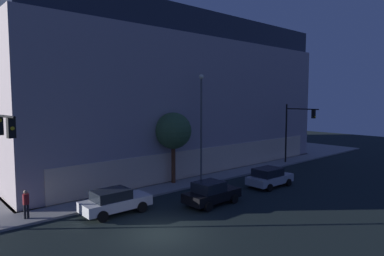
{
  "coord_description": "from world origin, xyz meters",
  "views": [
    {
      "loc": [
        -10.47,
        -14.52,
        7.33
      ],
      "look_at": [
        4.17,
        2.14,
        5.4
      ],
      "focal_mm": 31.57,
      "sensor_mm": 36.0,
      "label": 1
    }
  ],
  "objects_px": {
    "car_white": "(115,201)",
    "car_black": "(211,193)",
    "traffic_light_far_corner": "(295,125)",
    "sidewalk_tree": "(173,131)",
    "car_silver": "(269,177)",
    "street_lamp_sidewalk": "(201,115)",
    "modern_building": "(128,95)",
    "pedestrian_waiting": "(26,202)"
  },
  "relations": [
    {
      "from": "car_white",
      "to": "car_black",
      "type": "bearing_deg",
      "value": -24.49
    },
    {
      "from": "traffic_light_far_corner",
      "to": "sidewalk_tree",
      "type": "height_order",
      "value": "traffic_light_far_corner"
    },
    {
      "from": "car_white",
      "to": "car_silver",
      "type": "bearing_deg",
      "value": -10.88
    },
    {
      "from": "street_lamp_sidewalk",
      "to": "modern_building",
      "type": "bearing_deg",
      "value": 81.02
    },
    {
      "from": "pedestrian_waiting",
      "to": "car_white",
      "type": "distance_m",
      "value": 5.19
    },
    {
      "from": "traffic_light_far_corner",
      "to": "car_silver",
      "type": "bearing_deg",
      "value": -159.31
    },
    {
      "from": "traffic_light_far_corner",
      "to": "sidewalk_tree",
      "type": "xyz_separation_m",
      "value": [
        -15.39,
        2.16,
        0.12
      ]
    },
    {
      "from": "sidewalk_tree",
      "to": "pedestrian_waiting",
      "type": "xyz_separation_m",
      "value": [
        -12.04,
        -1.05,
        -3.4
      ]
    },
    {
      "from": "modern_building",
      "to": "sidewalk_tree",
      "type": "height_order",
      "value": "modern_building"
    },
    {
      "from": "traffic_light_far_corner",
      "to": "car_black",
      "type": "relative_size",
      "value": 1.55
    },
    {
      "from": "sidewalk_tree",
      "to": "car_white",
      "type": "height_order",
      "value": "sidewalk_tree"
    },
    {
      "from": "pedestrian_waiting",
      "to": "car_silver",
      "type": "relative_size",
      "value": 0.42
    },
    {
      "from": "pedestrian_waiting",
      "to": "car_silver",
      "type": "distance_m",
      "value": 18.24
    },
    {
      "from": "street_lamp_sidewalk",
      "to": "car_black",
      "type": "distance_m",
      "value": 8.37
    },
    {
      "from": "car_white",
      "to": "car_black",
      "type": "height_order",
      "value": "car_black"
    },
    {
      "from": "modern_building",
      "to": "traffic_light_far_corner",
      "type": "bearing_deg",
      "value": -61.14
    },
    {
      "from": "modern_building",
      "to": "car_black",
      "type": "relative_size",
      "value": 8.31
    },
    {
      "from": "car_white",
      "to": "car_black",
      "type": "distance_m",
      "value": 6.55
    },
    {
      "from": "street_lamp_sidewalk",
      "to": "car_black",
      "type": "height_order",
      "value": "street_lamp_sidewalk"
    },
    {
      "from": "sidewalk_tree",
      "to": "car_silver",
      "type": "bearing_deg",
      "value": -46.63
    },
    {
      "from": "traffic_light_far_corner",
      "to": "sidewalk_tree",
      "type": "distance_m",
      "value": 15.55
    },
    {
      "from": "modern_building",
      "to": "car_white",
      "type": "bearing_deg",
      "value": -122.76
    },
    {
      "from": "sidewalk_tree",
      "to": "car_black",
      "type": "xyz_separation_m",
      "value": [
        -1.46,
        -6.1,
        -3.77
      ]
    },
    {
      "from": "traffic_light_far_corner",
      "to": "car_silver",
      "type": "xyz_separation_m",
      "value": [
        -9.84,
        -3.72,
        -3.66
      ]
    },
    {
      "from": "modern_building",
      "to": "street_lamp_sidewalk",
      "type": "relative_size",
      "value": 3.78
    },
    {
      "from": "sidewalk_tree",
      "to": "car_silver",
      "type": "distance_m",
      "value": 8.92
    },
    {
      "from": "modern_building",
      "to": "pedestrian_waiting",
      "type": "xyz_separation_m",
      "value": [
        -17.27,
        -17.33,
        -6.56
      ]
    },
    {
      "from": "car_white",
      "to": "car_silver",
      "type": "distance_m",
      "value": 13.21
    },
    {
      "from": "pedestrian_waiting",
      "to": "car_black",
      "type": "height_order",
      "value": "pedestrian_waiting"
    },
    {
      "from": "sidewalk_tree",
      "to": "car_black",
      "type": "distance_m",
      "value": 7.32
    },
    {
      "from": "pedestrian_waiting",
      "to": "car_black",
      "type": "xyz_separation_m",
      "value": [
        10.57,
        -5.05,
        -0.37
      ]
    },
    {
      "from": "sidewalk_tree",
      "to": "pedestrian_waiting",
      "type": "distance_m",
      "value": 12.55
    },
    {
      "from": "pedestrian_waiting",
      "to": "traffic_light_far_corner",
      "type": "bearing_deg",
      "value": -2.32
    },
    {
      "from": "traffic_light_far_corner",
      "to": "sidewalk_tree",
      "type": "relative_size",
      "value": 1.09
    },
    {
      "from": "pedestrian_waiting",
      "to": "car_silver",
      "type": "xyz_separation_m",
      "value": [
        17.59,
        -4.83,
        -0.38
      ]
    },
    {
      "from": "modern_building",
      "to": "traffic_light_far_corner",
      "type": "distance_m",
      "value": 21.31
    },
    {
      "from": "car_black",
      "to": "car_silver",
      "type": "bearing_deg",
      "value": 1.81
    },
    {
      "from": "car_silver",
      "to": "pedestrian_waiting",
      "type": "bearing_deg",
      "value": 164.64
    },
    {
      "from": "sidewalk_tree",
      "to": "car_white",
      "type": "bearing_deg",
      "value": -155.49
    },
    {
      "from": "sidewalk_tree",
      "to": "car_silver",
      "type": "xyz_separation_m",
      "value": [
        5.55,
        -5.88,
        -3.78
      ]
    },
    {
      "from": "sidewalk_tree",
      "to": "car_black",
      "type": "bearing_deg",
      "value": -103.5
    },
    {
      "from": "sidewalk_tree",
      "to": "car_black",
      "type": "height_order",
      "value": "sidewalk_tree"
    }
  ]
}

